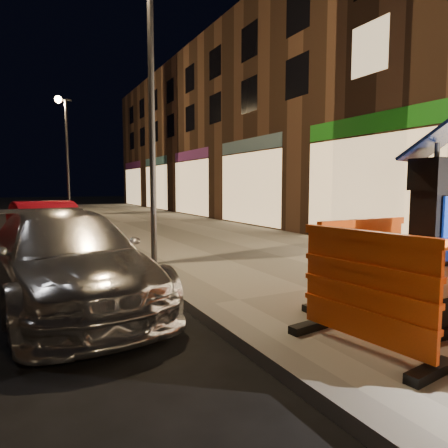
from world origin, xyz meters
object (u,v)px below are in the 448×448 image
parking_kiosk (433,237)px  car_silver (68,305)px  barrier_back (362,264)px  barrier_kerbside (365,291)px  man (444,236)px  car_red (48,253)px

parking_kiosk → car_silver: 4.83m
barrier_back → barrier_kerbside: size_ratio=1.00×
parking_kiosk → man: bearing=25.4°
parking_kiosk → car_red: (-3.22, 8.29, -1.18)m
barrier_kerbside → car_silver: (-2.31, 3.36, -0.72)m
car_red → man: bearing=-63.9°
car_red → man: 8.84m
barrier_kerbside → man: 2.88m
barrier_back → car_red: barrier_back is taller
parking_kiosk → car_red: parking_kiosk is taller
parking_kiosk → barrier_back: parking_kiosk is taller
parking_kiosk → man: (1.73, 1.04, -0.20)m
parking_kiosk → barrier_back: size_ratio=1.40×
parking_kiosk → barrier_back: 1.05m
parking_kiosk → man: parking_kiosk is taller
barrier_back → car_red: (-3.22, 7.34, -0.72)m
barrier_back → man: size_ratio=0.89×
man → barrier_back: bearing=-64.6°
barrier_kerbside → man: bearing=-76.4°
barrier_back → barrier_kerbside: (-0.95, -0.95, 0.00)m
barrier_back → car_silver: barrier_back is taller
barrier_back → man: (1.73, 0.09, 0.26)m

